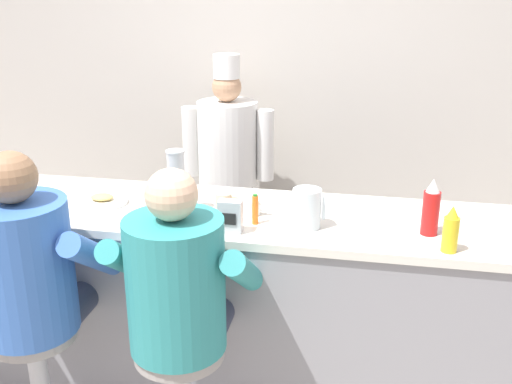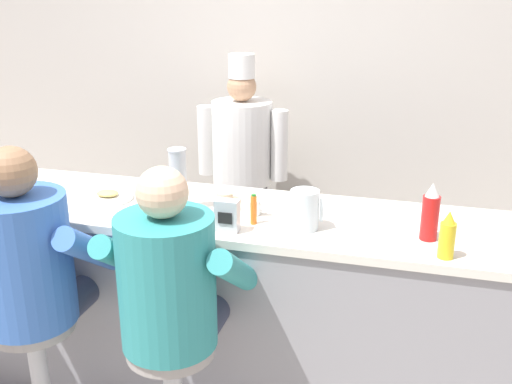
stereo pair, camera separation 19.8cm
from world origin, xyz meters
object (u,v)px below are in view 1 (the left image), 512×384
object	(u,v)px
breakfast_plate	(102,201)
diner_seated_teal	(179,294)
hot_sauce_bottle_orange	(255,210)
coffee_mug_white	(252,207)
water_pitcher_clear	(307,208)
cook_in_whites_near	(228,163)
ketchup_bottle_red	(431,209)
cup_stack_steel	(176,181)
coffee_mug_tan	(224,202)
napkin_dispenser_chrome	(230,216)
diner_seated_blue	(30,275)
mustard_bottle_yellow	(451,231)

from	to	relation	value
breakfast_plate	diner_seated_teal	distance (m)	0.83
hot_sauce_bottle_orange	coffee_mug_white	size ratio (longest dim) A/B	1.07
water_pitcher_clear	cook_in_whites_near	xyz separation A→B (m)	(-0.70, 1.36, -0.23)
hot_sauce_bottle_orange	diner_seated_teal	distance (m)	0.55
ketchup_bottle_red	cup_stack_steel	world-z (taller)	cup_stack_steel
ketchup_bottle_red	coffee_mug_tan	distance (m)	0.97
hot_sauce_bottle_orange	coffee_mug_tan	world-z (taller)	hot_sauce_bottle_orange
coffee_mug_white	coffee_mug_tan	bearing A→B (deg)	166.13
hot_sauce_bottle_orange	coffee_mug_white	xyz separation A→B (m)	(-0.04, 0.11, -0.03)
diner_seated_teal	cook_in_whites_near	bearing A→B (deg)	97.44
napkin_dispenser_chrome	cup_stack_steel	bearing A→B (deg)	147.83
water_pitcher_clear	coffee_mug_white	distance (m)	0.30
cup_stack_steel	diner_seated_blue	bearing A→B (deg)	-132.83
breakfast_plate	coffee_mug_white	distance (m)	0.77
breakfast_plate	diner_seated_teal	xyz separation A→B (m)	(0.58, -0.57, -0.16)
napkin_dispenser_chrome	diner_seated_blue	xyz separation A→B (m)	(-0.80, -0.34, -0.20)
ketchup_bottle_red	napkin_dispenser_chrome	size ratio (longest dim) A/B	1.74
mustard_bottle_yellow	napkin_dispenser_chrome	distance (m)	0.94
cook_in_whites_near	water_pitcher_clear	bearing A→B (deg)	-62.70
hot_sauce_bottle_orange	water_pitcher_clear	bearing A→B (deg)	2.02
cup_stack_steel	breakfast_plate	bearing A→B (deg)	175.43
hot_sauce_bottle_orange	diner_seated_teal	size ratio (longest dim) A/B	0.10
ketchup_bottle_red	napkin_dispenser_chrome	xyz separation A→B (m)	(-0.87, -0.15, -0.05)
water_pitcher_clear	diner_seated_teal	distance (m)	0.69
water_pitcher_clear	hot_sauce_bottle_orange	bearing A→B (deg)	-177.98
cup_stack_steel	napkin_dispenser_chrome	world-z (taller)	cup_stack_steel
diner_seated_blue	napkin_dispenser_chrome	bearing A→B (deg)	22.66
ketchup_bottle_red	diner_seated_teal	world-z (taller)	diner_seated_teal
mustard_bottle_yellow	coffee_mug_white	size ratio (longest dim) A/B	1.49
ketchup_bottle_red	breakfast_plate	distance (m)	1.59
mustard_bottle_yellow	cup_stack_steel	size ratio (longest dim) A/B	0.66
cook_in_whites_near	coffee_mug_white	bearing A→B (deg)	-71.25
napkin_dispenser_chrome	diner_seated_teal	distance (m)	0.42
coffee_mug_white	mustard_bottle_yellow	bearing A→B (deg)	-15.57
water_pitcher_clear	napkin_dispenser_chrome	world-z (taller)	water_pitcher_clear
breakfast_plate	diner_seated_blue	bearing A→B (deg)	-98.62
diner_seated_blue	cup_stack_steel	bearing A→B (deg)	47.17
coffee_mug_tan	breakfast_plate	bearing A→B (deg)	-177.25
hot_sauce_bottle_orange	diner_seated_teal	xyz separation A→B (m)	(-0.23, -0.45, -0.21)
hot_sauce_bottle_orange	coffee_mug_white	bearing A→B (deg)	109.17
cook_in_whites_near	hot_sauce_bottle_orange	bearing A→B (deg)	-71.22
ketchup_bottle_red	water_pitcher_clear	bearing A→B (deg)	-177.27
cup_stack_steel	diner_seated_blue	distance (m)	0.78
hot_sauce_bottle_orange	napkin_dispenser_chrome	distance (m)	0.14
coffee_mug_tan	diner_seated_teal	distance (m)	0.63
coffee_mug_white	diner_seated_blue	distance (m)	1.04
mustard_bottle_yellow	napkin_dispenser_chrome	size ratio (longest dim) A/B	1.36
napkin_dispenser_chrome	diner_seated_blue	size ratio (longest dim) A/B	0.10
breakfast_plate	napkin_dispenser_chrome	size ratio (longest dim) A/B	1.73
cook_in_whites_near	mustard_bottle_yellow	bearing A→B (deg)	-48.89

